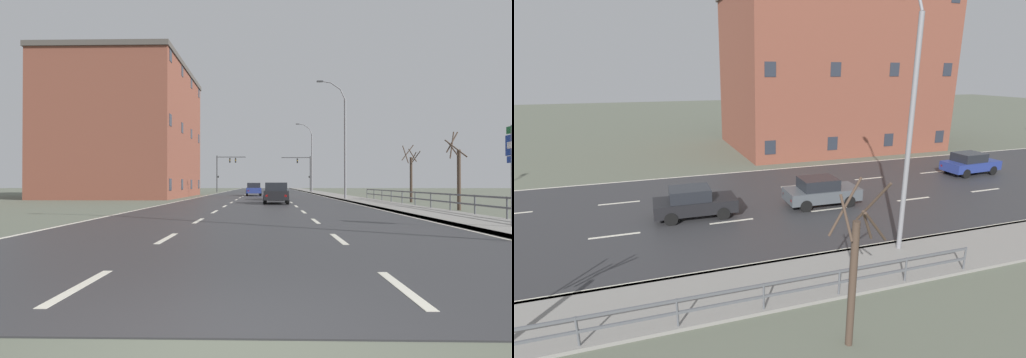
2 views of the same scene
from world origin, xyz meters
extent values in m
cube|color=#5B6051|center=(0.00, 48.00, -0.06)|extent=(160.00, 160.00, 0.12)
cube|color=beige|center=(-2.33, 23.60, 0.02)|extent=(0.16, 2.20, 0.01)
cube|color=beige|center=(-2.33, 29.00, 0.02)|extent=(0.16, 2.20, 0.01)
cube|color=beige|center=(-2.33, 34.40, 0.02)|extent=(0.16, 2.20, 0.01)
cube|color=beige|center=(-2.33, 39.80, 0.02)|extent=(0.16, 2.20, 0.01)
cube|color=beige|center=(-2.33, 45.20, 0.02)|extent=(0.16, 2.20, 0.01)
cube|color=beige|center=(-2.33, 50.60, 0.02)|extent=(0.16, 2.20, 0.01)
cube|color=beige|center=(2.33, 23.60, 0.02)|extent=(0.16, 2.20, 0.01)
cube|color=beige|center=(2.33, 29.00, 0.02)|extent=(0.16, 2.20, 0.01)
cube|color=beige|center=(2.33, 34.40, 0.02)|extent=(0.16, 2.20, 0.01)
cube|color=beige|center=(2.33, 39.80, 0.02)|extent=(0.16, 2.20, 0.01)
cube|color=beige|center=(2.33, 45.20, 0.02)|extent=(0.16, 2.20, 0.01)
cube|color=beige|center=(-6.85, 60.00, 0.02)|extent=(0.16, 120.00, 0.01)
cylinder|color=#515459|center=(9.85, 23.13, 0.50)|extent=(0.07, 0.07, 1.00)
cylinder|color=#515459|center=(9.85, 25.71, 0.50)|extent=(0.07, 0.07, 1.00)
cylinder|color=#515459|center=(9.85, 28.29, 0.50)|extent=(0.07, 0.07, 1.00)
cylinder|color=#515459|center=(9.85, 30.87, 0.50)|extent=(0.07, 0.07, 1.00)
cylinder|color=#515459|center=(9.85, 33.45, 0.50)|extent=(0.07, 0.07, 1.00)
cylinder|color=#515459|center=(9.85, 36.03, 0.50)|extent=(0.07, 0.07, 1.00)
cylinder|color=slate|center=(7.60, 34.87, 4.60)|extent=(0.20, 0.20, 9.20)
cube|color=black|center=(1.10, 27.42, 0.65)|extent=(1.82, 4.13, 0.64)
cube|color=black|center=(1.10, 27.17, 1.27)|extent=(1.59, 2.02, 0.60)
cube|color=slate|center=(1.11, 28.12, 1.25)|extent=(1.41, 0.10, 0.51)
cylinder|color=black|center=(1.93, 28.67, 0.33)|extent=(0.23, 0.66, 0.66)
cylinder|color=black|center=(0.31, 28.70, 0.33)|extent=(0.23, 0.66, 0.66)
cylinder|color=black|center=(1.89, 26.13, 0.33)|extent=(0.23, 0.66, 0.66)
cylinder|color=black|center=(0.27, 26.16, 0.33)|extent=(0.23, 0.66, 0.66)
cube|color=red|center=(0.41, 25.40, 0.65)|extent=(0.16, 0.04, 0.14)
cube|color=red|center=(1.73, 25.38, 0.65)|extent=(0.16, 0.04, 0.14)
cube|color=#474C51|center=(1.47, 34.32, 0.65)|extent=(1.88, 4.15, 0.64)
cube|color=black|center=(1.46, 34.07, 1.27)|extent=(1.62, 2.05, 0.60)
cube|color=slate|center=(1.49, 35.02, 1.25)|extent=(1.41, 0.12, 0.51)
cylinder|color=black|center=(2.32, 35.56, 0.33)|extent=(0.24, 0.67, 0.66)
cylinder|color=black|center=(0.70, 35.61, 0.33)|extent=(0.24, 0.67, 0.66)
cylinder|color=black|center=(2.24, 33.02, 0.33)|extent=(0.24, 0.67, 0.66)
cylinder|color=black|center=(0.63, 33.07, 0.33)|extent=(0.24, 0.67, 0.66)
cube|color=red|center=(0.75, 32.31, 0.65)|extent=(0.16, 0.04, 0.14)
cube|color=red|center=(2.07, 32.27, 0.65)|extent=(0.16, 0.04, 0.14)
cube|color=navy|center=(-1.17, 47.44, 0.65)|extent=(1.96, 4.18, 0.64)
cube|color=black|center=(-1.15, 47.19, 1.27)|extent=(1.66, 2.08, 0.60)
cube|color=slate|center=(-1.20, 48.14, 1.25)|extent=(1.41, 0.15, 0.51)
cylinder|color=black|center=(-0.42, 48.75, 0.33)|extent=(0.25, 0.67, 0.66)
cylinder|color=black|center=(-2.04, 48.67, 0.33)|extent=(0.25, 0.67, 0.66)
cylinder|color=black|center=(-0.29, 46.22, 0.33)|extent=(0.25, 0.67, 0.66)
cylinder|color=black|center=(-1.91, 46.13, 0.33)|extent=(0.25, 0.67, 0.66)
cube|color=red|center=(-1.72, 45.38, 0.65)|extent=(0.16, 0.05, 0.14)
cube|color=red|center=(-0.40, 45.45, 0.65)|extent=(0.16, 0.05, 0.14)
cube|color=brown|center=(-14.96, 42.81, 6.92)|extent=(13.06, 18.80, 13.85)
cube|color=#282D38|center=(-8.41, 34.61, 1.40)|extent=(0.04, 0.90, 1.10)
cube|color=#282D38|center=(-8.41, 40.08, 1.40)|extent=(0.04, 0.90, 1.10)
cube|color=#282D38|center=(-8.41, 45.54, 1.40)|extent=(0.04, 0.90, 1.10)
cube|color=#282D38|center=(-8.41, 51.01, 1.40)|extent=(0.04, 0.90, 1.10)
cube|color=#282D38|center=(-8.41, 34.61, 7.32)|extent=(0.04, 0.90, 1.10)
cube|color=#282D38|center=(-8.41, 40.08, 7.32)|extent=(0.04, 0.90, 1.10)
cube|color=#282D38|center=(-8.41, 45.54, 7.32)|extent=(0.04, 0.90, 1.10)
cube|color=#282D38|center=(-8.41, 51.01, 7.32)|extent=(0.04, 0.90, 1.10)
cylinder|color=#423328|center=(11.95, 30.05, 1.80)|extent=(0.20, 0.20, 3.60)
cylinder|color=#423328|center=(12.39, 30.31, 3.58)|extent=(0.51, 0.96, 1.05)
cylinder|color=#423328|center=(11.84, 30.55, 4.00)|extent=(1.05, 0.30, 1.30)
cylinder|color=#423328|center=(12.18, 30.21, 3.57)|extent=(0.36, 0.54, 0.92)
cylinder|color=#423328|center=(11.96, 29.75, 3.74)|extent=(0.67, 0.10, 1.04)
cylinder|color=#423328|center=(11.48, 29.98, 3.83)|extent=(0.21, 0.99, 1.48)
camera|label=1|loc=(0.38, -4.13, 1.53)|focal=29.85mm
camera|label=2|loc=(19.59, 25.24, 7.16)|focal=26.73mm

